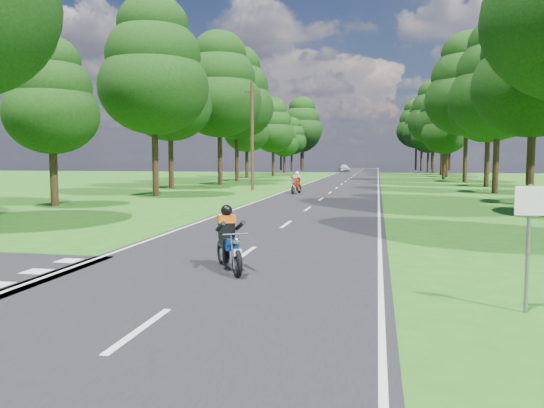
# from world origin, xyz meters

# --- Properties ---
(ground) EXTENTS (160.00, 160.00, 0.00)m
(ground) POSITION_xyz_m (0.00, 0.00, 0.00)
(ground) COLOR #265814
(ground) RESTS_ON ground
(main_road) EXTENTS (7.00, 140.00, 0.02)m
(main_road) POSITION_xyz_m (0.00, 50.00, 0.01)
(main_road) COLOR black
(main_road) RESTS_ON ground
(road_markings) EXTENTS (7.40, 140.00, 0.01)m
(road_markings) POSITION_xyz_m (-0.14, 48.13, 0.02)
(road_markings) COLOR silver
(road_markings) RESTS_ON main_road
(treeline) EXTENTS (40.00, 115.35, 14.78)m
(treeline) POSITION_xyz_m (1.43, 60.06, 8.25)
(treeline) COLOR black
(treeline) RESTS_ON ground
(telegraph_pole) EXTENTS (1.20, 0.26, 8.00)m
(telegraph_pole) POSITION_xyz_m (-6.00, 28.00, 4.07)
(telegraph_pole) COLOR #382616
(telegraph_pole) RESTS_ON ground
(road_sign) EXTENTS (0.45, 0.07, 2.00)m
(road_sign) POSITION_xyz_m (5.50, -2.01, 1.34)
(road_sign) COLOR slate
(road_sign) RESTS_ON ground
(rider_near_blue) EXTENTS (1.31, 1.73, 1.39)m
(rider_near_blue) POSITION_xyz_m (0.14, 0.02, 0.72)
(rider_near_blue) COLOR navy
(rider_near_blue) RESTS_ON main_road
(rider_far_red) EXTENTS (0.84, 1.86, 1.50)m
(rider_far_red) POSITION_xyz_m (-2.14, 24.53, 0.77)
(rider_far_red) COLOR #AE180D
(rider_far_red) RESTS_ON main_road
(distant_car) EXTENTS (2.48, 4.34, 1.39)m
(distant_car) POSITION_xyz_m (-2.59, 82.53, 0.72)
(distant_car) COLOR silver
(distant_car) RESTS_ON main_road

